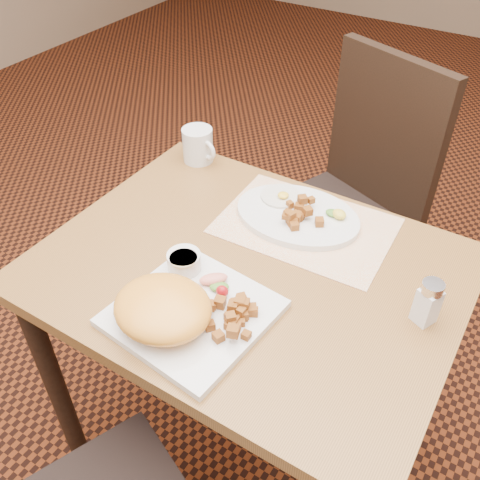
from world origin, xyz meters
name	(u,v)px	position (x,y,z in m)	size (l,w,h in m)	color
ground	(246,442)	(0.00, 0.00, 0.00)	(8.00, 8.00, 0.00)	black
table	(248,300)	(0.00, 0.00, 0.64)	(0.90, 0.70, 0.75)	#8F5F2C
chair_far	(353,192)	(-0.01, 0.67, 0.54)	(0.55, 0.55, 0.97)	black
placemat	(306,226)	(0.04, 0.19, 0.75)	(0.40, 0.28, 0.00)	white
plate_square	(193,313)	(-0.02, -0.18, 0.76)	(0.28, 0.28, 0.02)	silver
plate_oval	(297,216)	(0.01, 0.20, 0.76)	(0.30, 0.23, 0.02)	silver
hollandaise_mound	(162,308)	(-0.05, -0.23, 0.80)	(0.20, 0.17, 0.07)	#FBA631
ramekin	(184,261)	(-0.10, -0.10, 0.79)	(0.07, 0.07, 0.04)	silver
garnish_sq	(217,283)	(-0.01, -0.10, 0.78)	(0.08, 0.07, 0.03)	#387223
fried_egg	(281,196)	(-0.05, 0.24, 0.77)	(0.10, 0.10, 0.02)	white
garnish_ov	(337,214)	(0.10, 0.24, 0.78)	(0.06, 0.04, 0.02)	#387223
salt_shaker	(428,302)	(0.37, 0.05, 0.80)	(0.06, 0.06, 0.10)	white
coffee_mug	(198,145)	(-0.34, 0.30, 0.80)	(0.11, 0.08, 0.09)	silver
home_fries_sq	(234,314)	(0.06, -0.16, 0.78)	(0.12, 0.12, 0.04)	#985318
home_fries_ov	(298,214)	(0.03, 0.18, 0.78)	(0.11, 0.12, 0.03)	#985318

